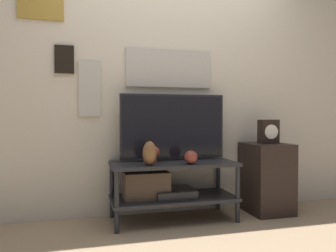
{
  "coord_description": "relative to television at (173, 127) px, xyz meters",
  "views": [
    {
      "loc": [
        -0.8,
        -2.55,
        0.93
      ],
      "look_at": [
        -0.05,
        0.28,
        0.85
      ],
      "focal_mm": 35.0,
      "sensor_mm": 36.0,
      "label": 1
    }
  ],
  "objects": [
    {
      "name": "vase_round_glass",
      "position": [
        0.09,
        -0.27,
        -0.26
      ],
      "size": [
        0.12,
        0.12,
        0.12
      ],
      "color": "brown",
      "rests_on": "media_console"
    },
    {
      "name": "mantel_clock",
      "position": [
        0.94,
        -0.11,
        -0.05
      ],
      "size": [
        0.19,
        0.11,
        0.23
      ],
      "color": "black",
      "rests_on": "side_table"
    },
    {
      "name": "television",
      "position": [
        0.0,
        0.0,
        0.0
      ],
      "size": [
        0.99,
        0.05,
        0.62
      ],
      "color": "black",
      "rests_on": "media_console"
    },
    {
      "name": "vase_urn_stoneware",
      "position": [
        -0.28,
        -0.26,
        -0.21
      ],
      "size": [
        0.12,
        0.12,
        0.2
      ],
      "color": "brown",
      "rests_on": "media_console"
    },
    {
      "name": "ground_plane",
      "position": [
        -0.03,
        -0.39,
        -0.84
      ],
      "size": [
        12.0,
        12.0,
        0.0
      ],
      "primitive_type": "plane",
      "color": "#997F60"
    },
    {
      "name": "media_console",
      "position": [
        -0.12,
        -0.11,
        -0.51
      ],
      "size": [
        1.12,
        0.48,
        0.53
      ],
      "color": "#232326",
      "rests_on": "ground_plane"
    },
    {
      "name": "side_table",
      "position": [
        0.93,
        -0.09,
        -0.51
      ],
      "size": [
        0.39,
        0.46,
        0.67
      ],
      "color": "black",
      "rests_on": "ground_plane"
    },
    {
      "name": "decorative_bust",
      "position": [
        -0.21,
        -0.12,
        -0.23
      ],
      "size": [
        0.11,
        0.11,
        0.15
      ],
      "color": "brown",
      "rests_on": "media_console"
    },
    {
      "name": "wall_back",
      "position": [
        -0.03,
        0.19,
        0.51
      ],
      "size": [
        6.4,
        0.08,
        2.7
      ],
      "color": "beige",
      "rests_on": "ground_plane"
    }
  ]
}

